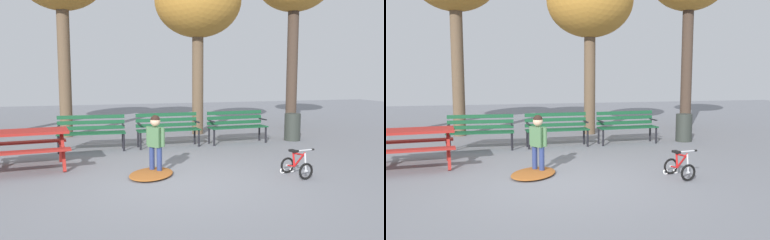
# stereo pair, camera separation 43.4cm
# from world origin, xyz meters

# --- Properties ---
(ground) EXTENTS (36.00, 36.00, 0.00)m
(ground) POSITION_xyz_m (0.00, 0.00, 0.00)
(ground) COLOR slate
(picnic_table) EXTENTS (1.93, 1.52, 0.79)m
(picnic_table) POSITION_xyz_m (-2.78, 1.70, 0.59)
(picnic_table) COLOR maroon
(picnic_table) RESTS_ON ground
(park_bench_far_left) EXTENTS (1.62, 0.54, 0.85)m
(park_bench_far_left) POSITION_xyz_m (-1.36, 3.37, 0.51)
(park_bench_far_left) COLOR #144728
(park_bench_far_left) RESTS_ON ground
(park_bench_left) EXTENTS (1.61, 0.48, 0.85)m
(park_bench_left) POSITION_xyz_m (0.53, 3.40, 0.51)
(park_bench_left) COLOR #144728
(park_bench_left) RESTS_ON ground
(park_bench_right) EXTENTS (1.62, 0.54, 0.85)m
(park_bench_right) POSITION_xyz_m (2.43, 3.43, 0.51)
(park_bench_right) COLOR #144728
(park_bench_right) RESTS_ON ground
(child_standing) EXTENTS (0.30, 0.34, 1.10)m
(child_standing) POSITION_xyz_m (-0.31, 0.73, 0.65)
(child_standing) COLOR navy
(child_standing) RESTS_ON ground
(kids_bicycle) EXTENTS (0.43, 0.60, 0.54)m
(kids_bicycle) POSITION_xyz_m (2.10, -0.19, 0.20)
(kids_bicycle) COLOR black
(kids_bicycle) RESTS_ON ground
(leaf_pile) EXTENTS (1.20, 1.31, 0.07)m
(leaf_pile) POSITION_xyz_m (-0.42, 0.57, 0.04)
(leaf_pile) COLOR #9E5623
(leaf_pile) RESTS_ON ground
(trash_bin) EXTENTS (0.44, 0.44, 0.75)m
(trash_bin) POSITION_xyz_m (4.07, 3.36, 0.38)
(trash_bin) COLOR #2D332D
(trash_bin) RESTS_ON ground
(tree_center) EXTENTS (2.60, 2.60, 5.13)m
(tree_center) POSITION_xyz_m (1.91, 5.30, 3.97)
(tree_center) COLOR brown
(tree_center) RESTS_ON ground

